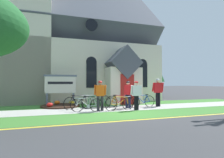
{
  "coord_description": "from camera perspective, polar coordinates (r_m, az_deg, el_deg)",
  "views": [
    {
      "loc": [
        -3.3,
        -8.46,
        1.48
      ],
      "look_at": [
        0.36,
        2.6,
        1.75
      ],
      "focal_mm": 28.73,
      "sensor_mm": 36.0,
      "label": 1
    }
  ],
  "objects": [
    {
      "name": "bicycle_silver",
      "position": [
        10.48,
        -10.73,
        -7.32
      ],
      "size": [
        1.7,
        0.68,
        0.85
      ],
      "color": "black",
      "rests_on": "ground"
    },
    {
      "name": "cyclist_in_orange_jersey",
      "position": [
        11.75,
        14.41,
        -3.39
      ],
      "size": [
        0.65,
        0.43,
        1.77
      ],
      "color": "black",
      "rests_on": "ground"
    },
    {
      "name": "curb_paint_stripe",
      "position": [
        7.22,
        4.12,
        -13.13
      ],
      "size": [
        28.0,
        0.16,
        0.01
      ],
      "primitive_type": "cube",
      "color": "yellow",
      "rests_on": "ground"
    },
    {
      "name": "bicycle_white",
      "position": [
        11.12,
        2.57,
        -7.06
      ],
      "size": [
        1.77,
        0.37,
        0.78
      ],
      "color": "black",
      "rests_on": "ground"
    },
    {
      "name": "bicycle_green",
      "position": [
        11.31,
        9.64,
        -6.95
      ],
      "size": [
        1.77,
        0.13,
        0.8
      ],
      "color": "black",
      "rests_on": "ground"
    },
    {
      "name": "roadside_conifer",
      "position": [
        19.38,
        10.46,
        7.0
      ],
      "size": [
        3.96,
        3.96,
        6.96
      ],
      "color": "#4C3823",
      "rests_on": "ground"
    },
    {
      "name": "church_building",
      "position": [
        17.3,
        -10.89,
        8.88
      ],
      "size": [
        12.6,
        10.37,
        12.77
      ],
      "color": "beige",
      "rests_on": "ground"
    },
    {
      "name": "church_lawn",
      "position": [
        12.32,
        -5.59,
        -8.21
      ],
      "size": [
        24.0,
        2.13,
        0.01
      ],
      "primitive_type": "cube",
      "color": "#427F33",
      "rests_on": "ground"
    },
    {
      "name": "sidewalk_slab",
      "position": [
        10.3,
        -2.99,
        -9.56
      ],
      "size": [
        32.0,
        2.06,
        0.01
      ],
      "primitive_type": "cube",
      "color": "#B7B5AD",
      "rests_on": "ground"
    },
    {
      "name": "bicycle_yellow",
      "position": [
        9.88,
        2.41,
        -7.75
      ],
      "size": [
        1.76,
        0.26,
        0.83
      ],
      "color": "black",
      "rests_on": "ground"
    },
    {
      "name": "cyclist_in_red_jersey",
      "position": [
        10.69,
        5.14,
        -4.28
      ],
      "size": [
        0.39,
        0.72,
        1.6
      ],
      "color": "#191E38",
      "rests_on": "ground"
    },
    {
      "name": "church_sign",
      "position": [
        12.04,
        -16.06,
        -1.91
      ],
      "size": [
        2.07,
        0.25,
        2.03
      ],
      "color": "slate",
      "rests_on": "ground"
    },
    {
      "name": "bicycle_blue",
      "position": [
        9.48,
        -8.01,
        -8.09
      ],
      "size": [
        1.65,
        0.53,
        0.81
      ],
      "color": "black",
      "rests_on": "ground"
    },
    {
      "name": "ground",
      "position": [
        12.98,
        -3.47,
        -7.88
      ],
      "size": [
        140.0,
        140.0,
        0.0
      ],
      "primitive_type": "plane",
      "color": "#3D3D3F"
    },
    {
      "name": "cyclist_in_blue_jersey",
      "position": [
        9.57,
        -3.79,
        -4.61
      ],
      "size": [
        0.6,
        0.38,
        1.61
      ],
      "color": "#2D2D33",
      "rests_on": "ground"
    },
    {
      "name": "cyclist_in_green_jersey",
      "position": [
        9.93,
        7.75,
        -4.55
      ],
      "size": [
        0.63,
        0.27,
        1.59
      ],
      "color": "black",
      "rests_on": "ground"
    },
    {
      "name": "flower_bed",
      "position": [
        11.82,
        -16.08,
        -8.12
      ],
      "size": [
        2.39,
        2.39,
        0.34
      ],
      "color": "#382319",
      "rests_on": "ground"
    },
    {
      "name": "grass_verge",
      "position": [
        8.33,
        0.88,
        -11.54
      ],
      "size": [
        32.0,
        2.12,
        0.01
      ],
      "primitive_type": "cube",
      "color": "#427F33",
      "rests_on": "ground"
    },
    {
      "name": "bicycle_black",
      "position": [
        10.68,
        -4.81,
        -7.22
      ],
      "size": [
        1.81,
        0.24,
        0.83
      ],
      "color": "black",
      "rests_on": "ground"
    }
  ]
}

